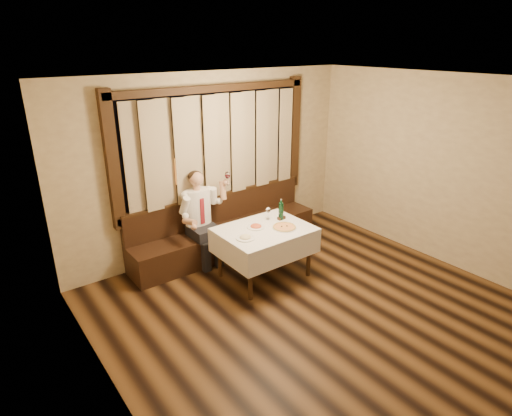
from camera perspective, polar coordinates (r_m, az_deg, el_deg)
room at (r=5.18m, az=6.16°, el=2.14°), size 5.01×6.01×2.81m
banquette at (r=6.92m, az=-4.10°, el=-3.33°), size 3.20×0.61×0.94m
dining_table at (r=6.01m, az=1.14°, el=-3.66°), size 1.27×0.97×0.76m
pizza at (r=5.99m, az=3.79°, el=-2.56°), size 0.34×0.34×0.04m
pasta_red at (r=5.99m, az=-0.01°, el=-2.30°), size 0.25×0.25×0.09m
pasta_cream at (r=5.66m, az=-1.43°, el=-3.77°), size 0.25×0.25×0.09m
green_bottle at (r=6.22m, az=3.35°, el=-0.39°), size 0.07×0.07×0.32m
table_wine_glass at (r=6.22m, az=1.63°, el=-0.33°), size 0.07×0.07×0.19m
cruet_caddy at (r=6.27m, az=3.41°, el=-1.11°), size 0.12×0.07×0.13m
seated_man at (r=6.42m, az=-7.36°, el=-0.43°), size 0.79×0.59×1.43m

